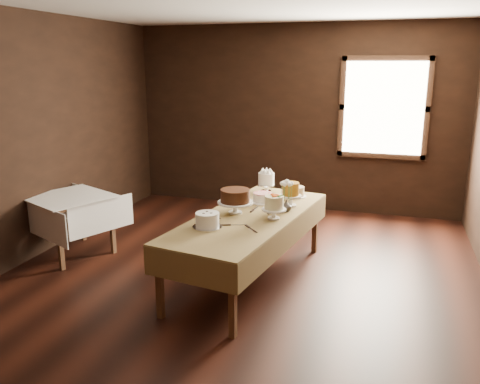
{
  "coord_description": "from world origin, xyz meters",
  "views": [
    {
      "loc": [
        1.43,
        -4.4,
        2.22
      ],
      "look_at": [
        0.0,
        0.2,
        0.95
      ],
      "focal_mm": 36.58,
      "sensor_mm": 36.0,
      "label": 1
    }
  ],
  "objects_px": {
    "display_table": "(249,220)",
    "cake_meringue": "(266,183)",
    "cake_speckled": "(295,192)",
    "cake_server_e": "(216,217)",
    "cake_lattice": "(263,198)",
    "cake_server_c": "(256,208)",
    "flower_vase": "(286,206)",
    "cake_server_d": "(279,211)",
    "cake_caramel": "(291,196)",
    "cake_flowers": "(274,209)",
    "cake_swirl": "(207,221)",
    "side_table": "(70,203)",
    "cake_chocolate": "(235,202)",
    "cake_server_a": "(239,225)",
    "cake_server_b": "(253,230)"
  },
  "relations": [
    {
      "from": "cake_chocolate",
      "to": "display_table",
      "type": "bearing_deg",
      "value": -10.58
    },
    {
      "from": "cake_speckled",
      "to": "cake_swirl",
      "type": "distance_m",
      "value": 1.46
    },
    {
      "from": "cake_server_e",
      "to": "flower_vase",
      "type": "xyz_separation_m",
      "value": [
        0.63,
        0.41,
        0.06
      ]
    },
    {
      "from": "display_table",
      "to": "cake_meringue",
      "type": "bearing_deg",
      "value": 94.04
    },
    {
      "from": "cake_swirl",
      "to": "cake_server_c",
      "type": "distance_m",
      "value": 0.79
    },
    {
      "from": "display_table",
      "to": "cake_server_b",
      "type": "distance_m",
      "value": 0.48
    },
    {
      "from": "side_table",
      "to": "cake_swirl",
      "type": "bearing_deg",
      "value": -16.19
    },
    {
      "from": "cake_server_c",
      "to": "cake_server_e",
      "type": "bearing_deg",
      "value": 147.98
    },
    {
      "from": "cake_server_c",
      "to": "cake_server_d",
      "type": "distance_m",
      "value": 0.27
    },
    {
      "from": "side_table",
      "to": "cake_server_c",
      "type": "distance_m",
      "value": 2.23
    },
    {
      "from": "cake_swirl",
      "to": "cake_server_b",
      "type": "relative_size",
      "value": 1.3
    },
    {
      "from": "cake_chocolate",
      "to": "cake_speckled",
      "type": "bearing_deg",
      "value": 60.28
    },
    {
      "from": "cake_server_d",
      "to": "cake_server_e",
      "type": "bearing_deg",
      "value": 158.23
    },
    {
      "from": "cake_speckled",
      "to": "cake_server_e",
      "type": "height_order",
      "value": "cake_speckled"
    },
    {
      "from": "cake_server_c",
      "to": "cake_server_e",
      "type": "relative_size",
      "value": 1.0
    },
    {
      "from": "cake_flowers",
      "to": "cake_server_d",
      "type": "height_order",
      "value": "cake_flowers"
    },
    {
      "from": "cake_flowers",
      "to": "side_table",
      "type": "bearing_deg",
      "value": 177.04
    },
    {
      "from": "cake_chocolate",
      "to": "cake_server_c",
      "type": "bearing_deg",
      "value": 55.91
    },
    {
      "from": "cake_flowers",
      "to": "cake_server_b",
      "type": "bearing_deg",
      "value": -104.1
    },
    {
      "from": "cake_caramel",
      "to": "cake_swirl",
      "type": "bearing_deg",
      "value": -122.91
    },
    {
      "from": "cake_chocolate",
      "to": "cake_meringue",
      "type": "bearing_deg",
      "value": 84.46
    },
    {
      "from": "cake_server_b",
      "to": "flower_vase",
      "type": "relative_size",
      "value": 1.99
    },
    {
      "from": "cake_speckled",
      "to": "cake_server_c",
      "type": "height_order",
      "value": "cake_speckled"
    },
    {
      "from": "cake_meringue",
      "to": "cake_speckled",
      "type": "xyz_separation_m",
      "value": [
        0.38,
        -0.11,
        -0.05
      ]
    },
    {
      "from": "display_table",
      "to": "cake_server_c",
      "type": "xyz_separation_m",
      "value": [
        -0.0,
        0.26,
        0.06
      ]
    },
    {
      "from": "side_table",
      "to": "flower_vase",
      "type": "distance_m",
      "value": 2.56
    },
    {
      "from": "cake_caramel",
      "to": "cake_flowers",
      "type": "height_order",
      "value": "cake_caramel"
    },
    {
      "from": "cake_server_a",
      "to": "cake_server_d",
      "type": "xyz_separation_m",
      "value": [
        0.27,
        0.55,
        0.0
      ]
    },
    {
      "from": "cake_meringue",
      "to": "cake_flowers",
      "type": "xyz_separation_m",
      "value": [
        0.34,
        -1.01,
        -0.0
      ]
    },
    {
      "from": "display_table",
      "to": "cake_server_c",
      "type": "bearing_deg",
      "value": 90.48
    },
    {
      "from": "cake_server_e",
      "to": "cake_caramel",
      "type": "bearing_deg",
      "value": 78.81
    },
    {
      "from": "cake_meringue",
      "to": "cake_server_b",
      "type": "bearing_deg",
      "value": -80.49
    },
    {
      "from": "cake_swirl",
      "to": "cake_server_a",
      "type": "height_order",
      "value": "cake_swirl"
    },
    {
      "from": "cake_lattice",
      "to": "cake_server_b",
      "type": "height_order",
      "value": "cake_lattice"
    },
    {
      "from": "cake_flowers",
      "to": "cake_server_a",
      "type": "distance_m",
      "value": 0.41
    },
    {
      "from": "cake_meringue",
      "to": "cake_caramel",
      "type": "height_order",
      "value": "cake_caramel"
    },
    {
      "from": "cake_server_c",
      "to": "display_table",
      "type": "bearing_deg",
      "value": -175.98
    },
    {
      "from": "flower_vase",
      "to": "cake_server_d",
      "type": "bearing_deg",
      "value": -159.2
    },
    {
      "from": "cake_server_e",
      "to": "cake_chocolate",
      "type": "bearing_deg",
      "value": 87.56
    },
    {
      "from": "display_table",
      "to": "cake_server_b",
      "type": "relative_size",
      "value": 10.12
    },
    {
      "from": "cake_speckled",
      "to": "cake_lattice",
      "type": "bearing_deg",
      "value": -131.39
    },
    {
      "from": "cake_caramel",
      "to": "cake_server_b",
      "type": "bearing_deg",
      "value": -100.45
    },
    {
      "from": "cake_server_b",
      "to": "cake_server_e",
      "type": "height_order",
      "value": "same"
    },
    {
      "from": "cake_caramel",
      "to": "cake_swirl",
      "type": "height_order",
      "value": "cake_caramel"
    },
    {
      "from": "cake_swirl",
      "to": "cake_server_b",
      "type": "distance_m",
      "value": 0.45
    },
    {
      "from": "cake_lattice",
      "to": "cake_swirl",
      "type": "relative_size",
      "value": 0.86
    },
    {
      "from": "cake_lattice",
      "to": "cake_server_c",
      "type": "relative_size",
      "value": 1.11
    },
    {
      "from": "cake_meringue",
      "to": "cake_flowers",
      "type": "height_order",
      "value": "cake_flowers"
    },
    {
      "from": "display_table",
      "to": "cake_chocolate",
      "type": "relative_size",
      "value": 5.67
    },
    {
      "from": "display_table",
      "to": "cake_server_a",
      "type": "distance_m",
      "value": 0.33
    }
  ]
}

